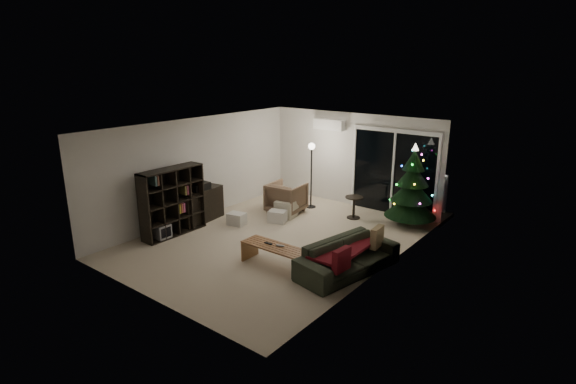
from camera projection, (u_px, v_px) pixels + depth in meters
name	position (u px, v px, depth m)	size (l,w,h in m)	color
room	(331.00, 185.00, 10.49)	(6.50, 7.51, 2.60)	beige
bookshelf	(167.00, 200.00, 10.17)	(0.39, 1.54, 1.54)	black
media_cabinet	(199.00, 205.00, 10.97)	(0.48, 1.29, 0.81)	black
stereo	(198.00, 186.00, 10.83)	(0.41, 0.48, 0.17)	black
armchair	(286.00, 198.00, 11.60)	(0.85, 0.88, 0.80)	brown
ottoman	(286.00, 209.00, 11.33)	(0.47, 0.47, 0.42)	beige
cardboard_box_a	(237.00, 219.00, 10.80)	(0.41, 0.31, 0.29)	beige
cardboard_box_b	(277.00, 216.00, 10.97)	(0.42, 0.31, 0.29)	beige
side_table	(354.00, 207.00, 11.22)	(0.45, 0.45, 0.56)	black
floor_lamp	(311.00, 177.00, 11.90)	(0.27, 0.27, 1.69)	black
sofa	(348.00, 257.00, 8.33)	(2.10, 0.82, 0.61)	#3B4332
sofa_throw	(344.00, 249.00, 8.35)	(0.66, 1.51, 0.05)	#52111D
cushion_a	(377.00, 237.00, 8.60)	(0.12, 0.40, 0.40)	#917C51
cushion_b	(342.00, 260.00, 7.62)	(0.12, 0.40, 0.40)	#52111D
coffee_table	(274.00, 256.00, 8.59)	(1.34, 0.47, 0.42)	olive
remote_a	(268.00, 243.00, 8.61)	(0.17, 0.05, 0.02)	black
remote_b	(280.00, 246.00, 8.50)	(0.16, 0.04, 0.02)	slate
christmas_tree	(412.00, 185.00, 10.57)	(1.23, 1.23, 1.99)	black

